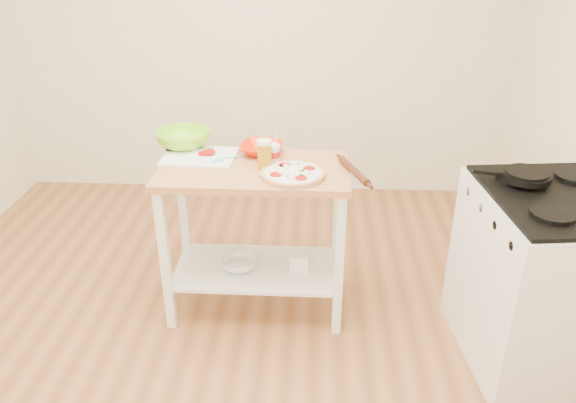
{
  "coord_description": "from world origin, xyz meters",
  "views": [
    {
      "loc": [
        0.47,
        -2.2,
        2.09
      ],
      "look_at": [
        0.33,
        0.51,
        0.73
      ],
      "focal_mm": 35.0,
      "sensor_mm": 36.0,
      "label": 1
    }
  ],
  "objects_px": {
    "prep_island": "(255,210)",
    "shelf_glass_bowl": "(239,263)",
    "gas_stove": "(544,279)",
    "skillet": "(525,176)",
    "beer_pint": "(264,154)",
    "cutting_board": "(200,156)",
    "rolling_pin": "(354,171)",
    "spatula": "(224,159)",
    "knife": "(183,149)",
    "green_bowl": "(183,139)",
    "pizza": "(293,173)",
    "yogurt_tub": "(273,153)",
    "shelf_bin": "(299,261)",
    "orange_bowl": "(261,149)"
  },
  "relations": [
    {
      "from": "knife",
      "to": "spatula",
      "type": "bearing_deg",
      "value": -33.23
    },
    {
      "from": "spatula",
      "to": "shelf_glass_bowl",
      "type": "xyz_separation_m",
      "value": [
        0.07,
        -0.09,
        -0.62
      ]
    },
    {
      "from": "gas_stove",
      "to": "skillet",
      "type": "distance_m",
      "value": 0.54
    },
    {
      "from": "rolling_pin",
      "to": "knife",
      "type": "bearing_deg",
      "value": 164.24
    },
    {
      "from": "orange_bowl",
      "to": "prep_island",
      "type": "bearing_deg",
      "value": -96.73
    },
    {
      "from": "skillet",
      "to": "cutting_board",
      "type": "distance_m",
      "value": 1.71
    },
    {
      "from": "beer_pint",
      "to": "shelf_bin",
      "type": "xyz_separation_m",
      "value": [
        0.19,
        0.0,
        -0.67
      ]
    },
    {
      "from": "gas_stove",
      "to": "green_bowl",
      "type": "distance_m",
      "value": 2.1
    },
    {
      "from": "skillet",
      "to": "beer_pint",
      "type": "distance_m",
      "value": 1.31
    },
    {
      "from": "beer_pint",
      "to": "shelf_glass_bowl",
      "type": "xyz_separation_m",
      "value": [
        -0.16,
        -0.0,
        -0.69
      ]
    },
    {
      "from": "orange_bowl",
      "to": "rolling_pin",
      "type": "distance_m",
      "value": 0.58
    },
    {
      "from": "orange_bowl",
      "to": "shelf_glass_bowl",
      "type": "bearing_deg",
      "value": -119.97
    },
    {
      "from": "gas_stove",
      "to": "spatula",
      "type": "height_order",
      "value": "gas_stove"
    },
    {
      "from": "gas_stove",
      "to": "cutting_board",
      "type": "xyz_separation_m",
      "value": [
        -1.82,
        0.49,
        0.43
      ]
    },
    {
      "from": "beer_pint",
      "to": "shelf_glass_bowl",
      "type": "bearing_deg",
      "value": -178.67
    },
    {
      "from": "pizza",
      "to": "yogurt_tub",
      "type": "bearing_deg",
      "value": 121.6
    },
    {
      "from": "skillet",
      "to": "beer_pint",
      "type": "relative_size",
      "value": 2.29
    },
    {
      "from": "spatula",
      "to": "shelf_bin",
      "type": "distance_m",
      "value": 0.74
    },
    {
      "from": "yogurt_tub",
      "to": "knife",
      "type": "bearing_deg",
      "value": 167.25
    },
    {
      "from": "green_bowl",
      "to": "rolling_pin",
      "type": "bearing_deg",
      "value": -19.85
    },
    {
      "from": "green_bowl",
      "to": "yogurt_tub",
      "type": "height_order",
      "value": "yogurt_tub"
    },
    {
      "from": "knife",
      "to": "orange_bowl",
      "type": "height_order",
      "value": "orange_bowl"
    },
    {
      "from": "spatula",
      "to": "pizza",
      "type": "bearing_deg",
      "value": -47.33
    },
    {
      "from": "prep_island",
      "to": "shelf_glass_bowl",
      "type": "height_order",
      "value": "prep_island"
    },
    {
      "from": "prep_island",
      "to": "spatula",
      "type": "bearing_deg",
      "value": 157.5
    },
    {
      "from": "knife",
      "to": "shelf_glass_bowl",
      "type": "xyz_separation_m",
      "value": [
        0.33,
        -0.22,
        -0.62
      ]
    },
    {
      "from": "green_bowl",
      "to": "shelf_glass_bowl",
      "type": "height_order",
      "value": "green_bowl"
    },
    {
      "from": "orange_bowl",
      "to": "yogurt_tub",
      "type": "xyz_separation_m",
      "value": [
        0.07,
        -0.12,
        0.02
      ]
    },
    {
      "from": "green_bowl",
      "to": "cutting_board",
      "type": "bearing_deg",
      "value": -50.55
    },
    {
      "from": "pizza",
      "to": "green_bowl",
      "type": "relative_size",
      "value": 1.06
    },
    {
      "from": "shelf_bin",
      "to": "skillet",
      "type": "bearing_deg",
      "value": -10.93
    },
    {
      "from": "pizza",
      "to": "shelf_bin",
      "type": "distance_m",
      "value": 0.61
    },
    {
      "from": "pizza",
      "to": "cutting_board",
      "type": "relative_size",
      "value": 0.8
    },
    {
      "from": "cutting_board",
      "to": "beer_pint",
      "type": "xyz_separation_m",
      "value": [
        0.38,
        -0.15,
        0.07
      ]
    },
    {
      "from": "green_bowl",
      "to": "yogurt_tub",
      "type": "bearing_deg",
      "value": -20.31
    },
    {
      "from": "prep_island",
      "to": "cutting_board",
      "type": "bearing_deg",
      "value": 157.29
    },
    {
      "from": "orange_bowl",
      "to": "pizza",
      "type": "bearing_deg",
      "value": -58.07
    },
    {
      "from": "prep_island",
      "to": "knife",
      "type": "relative_size",
      "value": 3.84
    },
    {
      "from": "beer_pint",
      "to": "rolling_pin",
      "type": "relative_size",
      "value": 0.47
    },
    {
      "from": "prep_island",
      "to": "rolling_pin",
      "type": "height_order",
      "value": "rolling_pin"
    },
    {
      "from": "green_bowl",
      "to": "rolling_pin",
      "type": "height_order",
      "value": "green_bowl"
    },
    {
      "from": "spatula",
      "to": "knife",
      "type": "bearing_deg",
      "value": 130.67
    },
    {
      "from": "cutting_board",
      "to": "beer_pint",
      "type": "distance_m",
      "value": 0.41
    },
    {
      "from": "prep_island",
      "to": "cutting_board",
      "type": "relative_size",
      "value": 2.48
    },
    {
      "from": "skillet",
      "to": "green_bowl",
      "type": "distance_m",
      "value": 1.86
    },
    {
      "from": "skillet",
      "to": "spatula",
      "type": "relative_size",
      "value": 2.63
    },
    {
      "from": "pizza",
      "to": "shelf_glass_bowl",
      "type": "height_order",
      "value": "pizza"
    },
    {
      "from": "rolling_pin",
      "to": "shelf_glass_bowl",
      "type": "height_order",
      "value": "rolling_pin"
    },
    {
      "from": "skillet",
      "to": "shelf_glass_bowl",
      "type": "bearing_deg",
      "value": -175.05
    },
    {
      "from": "skillet",
      "to": "rolling_pin",
      "type": "xyz_separation_m",
      "value": [
        -0.82,
        0.15,
        -0.06
      ]
    }
  ]
}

